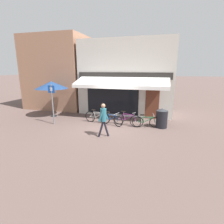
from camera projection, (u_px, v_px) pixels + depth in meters
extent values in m
plane|color=brown|center=(110.00, 128.00, 10.03)|extent=(160.00, 160.00, 0.00)
cube|color=beige|center=(127.00, 78.00, 13.26)|extent=(6.79, 3.00, 5.34)
cube|color=black|center=(112.00, 99.00, 12.39)|extent=(3.74, 0.04, 2.16)
cube|color=#5B2D1E|center=(152.00, 104.00, 11.69)|extent=(0.90, 0.04, 2.10)
cube|color=#282623|center=(123.00, 76.00, 11.79)|extent=(6.45, 0.06, 0.44)
cube|color=white|center=(120.00, 81.00, 11.19)|extent=(6.11, 1.51, 0.50)
cube|color=white|center=(117.00, 87.00, 10.57)|extent=(6.11, 0.03, 0.20)
cube|color=#9E7056|center=(60.00, 73.00, 15.28)|extent=(5.03, 4.00, 5.95)
cylinder|color=#47494F|center=(120.00, 116.00, 10.62)|extent=(3.67, 0.04, 0.04)
cylinder|color=#47494F|center=(93.00, 118.00, 11.16)|extent=(0.04, 0.04, 0.55)
cylinder|color=#47494F|center=(150.00, 122.00, 10.21)|extent=(0.04, 0.04, 0.55)
torus|color=black|center=(105.00, 118.00, 10.76)|extent=(0.69, 0.15, 0.69)
cylinder|color=#9E9EA3|center=(105.00, 118.00, 10.76)|extent=(0.08, 0.07, 0.07)
torus|color=black|center=(90.00, 117.00, 11.15)|extent=(0.69, 0.15, 0.69)
cylinder|color=#9E9EA3|center=(90.00, 117.00, 11.15)|extent=(0.08, 0.07, 0.07)
cylinder|color=#BCB7B2|center=(99.00, 115.00, 10.87)|extent=(0.58, 0.11, 0.37)
cylinder|color=#BCB7B2|center=(98.00, 112.00, 10.83)|extent=(0.64, 0.11, 0.05)
cylinder|color=#BCB7B2|center=(95.00, 115.00, 10.99)|extent=(0.11, 0.04, 0.36)
cylinder|color=#BCB7B2|center=(93.00, 117.00, 11.08)|extent=(0.37, 0.08, 0.05)
cylinder|color=#BCB7B2|center=(92.00, 114.00, 11.05)|extent=(0.31, 0.08, 0.36)
cylinder|color=#BCB7B2|center=(104.00, 116.00, 10.74)|extent=(0.15, 0.04, 0.33)
cylinder|color=#9E9EA3|center=(94.00, 111.00, 10.94)|extent=(0.05, 0.02, 0.11)
cube|color=black|center=(93.00, 110.00, 10.93)|extent=(0.25, 0.13, 0.05)
cylinder|color=#9E9EA3|center=(103.00, 112.00, 10.70)|extent=(0.03, 0.03, 0.14)
cylinder|color=#9E9EA3|center=(103.00, 111.00, 10.68)|extent=(0.08, 0.52, 0.04)
torus|color=black|center=(118.00, 121.00, 10.21)|extent=(0.63, 0.31, 0.66)
cylinder|color=#9E9EA3|center=(118.00, 121.00, 10.21)|extent=(0.09, 0.08, 0.07)
torus|color=black|center=(105.00, 118.00, 10.80)|extent=(0.63, 0.31, 0.66)
cylinder|color=#9E9EA3|center=(105.00, 118.00, 10.80)|extent=(0.09, 0.08, 0.07)
cylinder|color=#1E4793|center=(113.00, 118.00, 10.40)|extent=(0.52, 0.25, 0.35)
cylinder|color=#1E4793|center=(112.00, 115.00, 10.37)|extent=(0.57, 0.26, 0.05)
cylinder|color=#1E4793|center=(109.00, 117.00, 10.58)|extent=(0.11, 0.06, 0.34)
cylinder|color=#1E4793|center=(107.00, 119.00, 10.70)|extent=(0.33, 0.16, 0.05)
cylinder|color=#1E4793|center=(107.00, 116.00, 10.68)|extent=(0.28, 0.16, 0.34)
cylinder|color=#1E4793|center=(117.00, 119.00, 10.21)|extent=(0.14, 0.07, 0.32)
cylinder|color=#9E9EA3|center=(108.00, 113.00, 10.55)|extent=(0.06, 0.04, 0.11)
cube|color=black|center=(108.00, 112.00, 10.54)|extent=(0.26, 0.18, 0.05)
cylinder|color=#9E9EA3|center=(116.00, 115.00, 10.18)|extent=(0.04, 0.04, 0.14)
cylinder|color=#9E9EA3|center=(116.00, 114.00, 10.16)|extent=(0.22, 0.49, 0.04)
torus|color=black|center=(135.00, 121.00, 10.15)|extent=(0.72, 0.28, 0.71)
cylinder|color=#9E9EA3|center=(135.00, 121.00, 10.15)|extent=(0.08, 0.08, 0.08)
torus|color=black|center=(119.00, 119.00, 10.66)|extent=(0.72, 0.28, 0.71)
cylinder|color=#9E9EA3|center=(119.00, 119.00, 10.66)|extent=(0.08, 0.08, 0.08)
cylinder|color=#892D7A|center=(129.00, 118.00, 10.32)|extent=(0.60, 0.13, 0.38)
cylinder|color=#892D7A|center=(129.00, 114.00, 10.31)|extent=(0.65, 0.19, 0.05)
cylinder|color=#892D7A|center=(124.00, 117.00, 10.47)|extent=(0.12, 0.10, 0.37)
cylinder|color=#892D7A|center=(122.00, 119.00, 10.57)|extent=(0.38, 0.12, 0.05)
cylinder|color=#892D7A|center=(121.00, 116.00, 10.56)|extent=(0.33, 0.07, 0.37)
cylinder|color=#892D7A|center=(135.00, 118.00, 10.15)|extent=(0.15, 0.11, 0.34)
cylinder|color=#9E9EA3|center=(124.00, 113.00, 10.46)|extent=(0.06, 0.05, 0.11)
cube|color=black|center=(123.00, 112.00, 10.46)|extent=(0.26, 0.16, 0.06)
cylinder|color=#9E9EA3|center=(134.00, 114.00, 10.14)|extent=(0.03, 0.05, 0.14)
cylinder|color=#9E9EA3|center=(134.00, 113.00, 10.13)|extent=(0.14, 0.51, 0.08)
torus|color=black|center=(155.00, 122.00, 10.05)|extent=(0.66, 0.27, 0.65)
cylinder|color=#9E9EA3|center=(155.00, 122.00, 10.05)|extent=(0.08, 0.08, 0.08)
torus|color=black|center=(138.00, 122.00, 10.09)|extent=(0.66, 0.27, 0.65)
cylinder|color=#9E9EA3|center=(138.00, 122.00, 10.09)|extent=(0.08, 0.08, 0.08)
cylinder|color=#23703D|center=(149.00, 120.00, 10.01)|extent=(0.55, 0.12, 0.35)
cylinder|color=#23703D|center=(148.00, 117.00, 9.96)|extent=(0.60, 0.18, 0.05)
cylinder|color=#23703D|center=(143.00, 120.00, 10.03)|extent=(0.11, 0.10, 0.34)
cylinder|color=#23703D|center=(141.00, 122.00, 10.09)|extent=(0.35, 0.12, 0.05)
cylinder|color=#23703D|center=(140.00, 119.00, 10.03)|extent=(0.30, 0.06, 0.34)
cylinder|color=#23703D|center=(154.00, 120.00, 10.00)|extent=(0.14, 0.11, 0.31)
cylinder|color=#9E9EA3|center=(143.00, 116.00, 9.95)|extent=(0.06, 0.05, 0.11)
cube|color=black|center=(142.00, 115.00, 9.93)|extent=(0.26, 0.16, 0.06)
cylinder|color=#9E9EA3|center=(154.00, 116.00, 9.92)|extent=(0.04, 0.05, 0.14)
cylinder|color=#9E9EA3|center=(154.00, 115.00, 9.90)|extent=(0.14, 0.51, 0.09)
cylinder|color=black|center=(106.00, 128.00, 8.78)|extent=(0.34, 0.16, 0.83)
cylinder|color=black|center=(101.00, 129.00, 8.64)|extent=(0.34, 0.16, 0.83)
cylinder|color=#286675|center=(103.00, 115.00, 8.54)|extent=(0.36, 0.36, 0.63)
sphere|color=#A87A5B|center=(103.00, 106.00, 8.43)|extent=(0.21, 0.21, 0.21)
cylinder|color=#286675|center=(101.00, 116.00, 8.37)|extent=(0.28, 0.18, 0.56)
cylinder|color=#286675|center=(106.00, 114.00, 8.70)|extent=(0.28, 0.18, 0.56)
cylinder|color=black|center=(162.00, 119.00, 10.02)|extent=(0.64, 0.64, 1.01)
cone|color=#33353A|center=(162.00, 110.00, 9.88)|extent=(0.65, 0.65, 0.13)
cylinder|color=slate|center=(53.00, 105.00, 10.51)|extent=(0.07, 0.07, 2.42)
cube|color=#14429E|center=(51.00, 89.00, 10.27)|extent=(0.44, 0.02, 0.44)
cube|color=white|center=(51.00, 89.00, 10.26)|extent=(0.14, 0.01, 0.22)
cylinder|color=#4C3D2D|center=(53.00, 99.00, 12.27)|extent=(0.05, 0.05, 2.43)
cone|color=navy|center=(51.00, 85.00, 12.03)|extent=(2.23, 2.23, 0.50)
cylinder|color=#262628|center=(54.00, 116.00, 12.56)|extent=(0.44, 0.44, 0.06)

